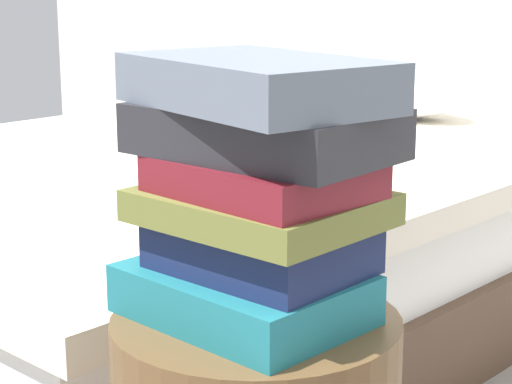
{
  "coord_description": "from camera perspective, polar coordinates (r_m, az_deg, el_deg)",
  "views": [
    {
      "loc": [
        0.71,
        -0.69,
        0.91
      ],
      "look_at": [
        0.0,
        0.0,
        0.67
      ],
      "focal_mm": 64.83,
      "sensor_mm": 36.0,
      "label": 1
    }
  ],
  "objects": [
    {
      "name": "book_slate",
      "position": [
        1.0,
        -0.26,
        6.77
      ],
      "size": [
        0.31,
        0.22,
        0.05
      ],
      "primitive_type": "cube",
      "rotation": [
        0.0,
        0.0,
        -0.13
      ],
      "color": "slate",
      "rests_on": "book_charcoal"
    },
    {
      "name": "book_navy",
      "position": [
        1.05,
        0.2,
        -3.32
      ],
      "size": [
        0.23,
        0.19,
        0.06
      ],
      "primitive_type": "cube",
      "rotation": [
        0.0,
        0.0,
        0.07
      ],
      "color": "#19234C",
      "rests_on": "book_teal"
    },
    {
      "name": "book_charcoal",
      "position": [
        1.02,
        0.53,
        3.78
      ],
      "size": [
        0.3,
        0.21,
        0.06
      ],
      "primitive_type": "cube",
      "rotation": [
        0.0,
        0.0,
        0.1
      ],
      "color": "#28282D",
      "rests_on": "book_maroon"
    },
    {
      "name": "bed",
      "position": [
        2.44,
        -3.0,
        -2.65
      ],
      "size": [
        1.63,
        2.08,
        0.62
      ],
      "rotation": [
        0.0,
        0.0,
        0.05
      ],
      "color": "#4C3828",
      "rests_on": "ground_plane"
    },
    {
      "name": "book_maroon",
      "position": [
        1.01,
        0.29,
        0.94
      ],
      "size": [
        0.22,
        0.17,
        0.04
      ],
      "primitive_type": "cube",
      "rotation": [
        0.0,
        0.0,
        0.01
      ],
      "color": "maroon",
      "rests_on": "book_olive"
    },
    {
      "name": "book_teal",
      "position": [
        1.06,
        -0.77,
        -6.32
      ],
      "size": [
        0.27,
        0.2,
        0.06
      ],
      "primitive_type": "cube",
      "rotation": [
        0.0,
        0.0,
        0.03
      ],
      "color": "#1E727F",
      "rests_on": "side_table"
    },
    {
      "name": "book_olive",
      "position": [
        1.04,
        0.11,
        -0.89
      ],
      "size": [
        0.26,
        0.22,
        0.04
      ],
      "primitive_type": "cube",
      "rotation": [
        0.0,
        0.0,
        0.07
      ],
      "color": "olive",
      "rests_on": "book_navy"
    }
  ]
}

